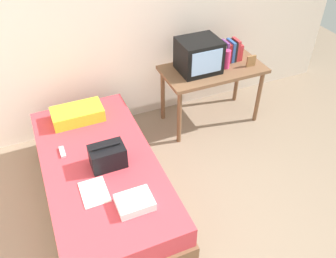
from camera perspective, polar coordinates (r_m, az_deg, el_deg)
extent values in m
plane|color=#84705B|center=(3.33, 8.36, -16.05)|extent=(8.00, 8.00, 0.00)
cube|color=beige|center=(3.98, -4.78, 18.29)|extent=(5.20, 0.10, 2.60)
cube|color=brown|center=(3.46, -10.27, -9.50)|extent=(1.00, 2.00, 0.30)
cube|color=#C63842|center=(3.27, -10.78, -6.51)|extent=(0.97, 1.94, 0.21)
cube|color=brown|center=(4.10, 7.25, 9.51)|extent=(1.16, 0.60, 0.04)
cylinder|color=brown|center=(3.91, 1.83, 1.87)|extent=(0.05, 0.05, 0.68)
cylinder|color=brown|center=(4.38, 14.37, 5.04)|extent=(0.05, 0.05, 0.68)
cylinder|color=brown|center=(4.27, -0.84, 5.47)|extent=(0.05, 0.05, 0.68)
cylinder|color=brown|center=(4.70, 11.09, 8.13)|extent=(0.05, 0.05, 0.68)
cube|color=black|center=(3.94, 4.95, 11.72)|extent=(0.44, 0.38, 0.36)
cube|color=#8CB2E0|center=(3.79, 6.30, 10.58)|extent=(0.35, 0.01, 0.26)
cylinder|color=#E53372|center=(4.06, 9.44, 11.02)|extent=(0.08, 0.08, 0.21)
cube|color=gray|center=(4.17, 8.66, 11.96)|extent=(0.04, 0.14, 0.22)
cube|color=#7A3D89|center=(4.18, 9.13, 12.23)|extent=(0.03, 0.15, 0.25)
cube|color=#B72D33|center=(4.20, 9.53, 12.15)|extent=(0.04, 0.15, 0.23)
cube|color=#2D5699|center=(4.22, 10.01, 12.34)|extent=(0.03, 0.17, 0.24)
cube|color=black|center=(4.24, 10.39, 12.32)|extent=(0.03, 0.16, 0.23)
cube|color=#B72D33|center=(4.25, 10.81, 12.49)|extent=(0.04, 0.16, 0.25)
cube|color=#B72D33|center=(4.29, 11.22, 12.23)|extent=(0.04, 0.16, 0.19)
cube|color=olive|center=(4.17, 13.23, 10.61)|extent=(0.11, 0.02, 0.13)
cube|color=yellow|center=(3.68, -14.35, 2.34)|extent=(0.50, 0.28, 0.13)
cube|color=black|center=(3.09, -9.69, -4.35)|extent=(0.30, 0.20, 0.20)
cylinder|color=black|center=(3.01, -9.92, -2.77)|extent=(0.24, 0.02, 0.02)
cube|color=white|center=(2.96, -11.78, -9.90)|extent=(0.21, 0.29, 0.01)
cube|color=black|center=(2.86, -4.21, -10.84)|extent=(0.04, 0.16, 0.02)
cube|color=#B7B7BC|center=(3.35, -16.64, -3.56)|extent=(0.04, 0.14, 0.02)
cube|color=white|center=(2.80, -5.37, -11.66)|extent=(0.28, 0.22, 0.08)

